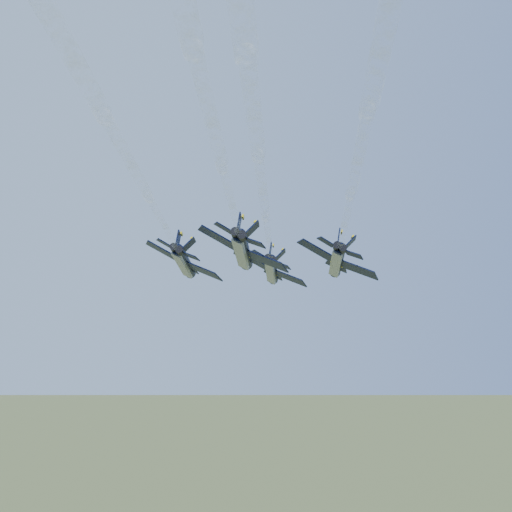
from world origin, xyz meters
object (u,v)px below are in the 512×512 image
object	(u,v)px
jet_left	(185,262)
jet_slot	(243,251)
jet_lead	(272,270)
jet_right	(337,261)

from	to	relation	value
jet_left	jet_slot	xyz separation A→B (m)	(4.49, -16.57, 0.00)
jet_lead	jet_right	bearing A→B (deg)	-53.64
jet_left	jet_slot	world-z (taller)	same
jet_left	jet_slot	distance (m)	17.16
jet_lead	jet_right	distance (m)	17.80
jet_left	jet_right	distance (m)	22.52
jet_lead	jet_left	size ratio (longest dim) A/B	1.00
jet_right	jet_slot	bearing A→B (deg)	-130.98
jet_lead	jet_slot	xyz separation A→B (m)	(-12.06, -25.75, 0.00)
jet_lead	jet_left	bearing A→B (deg)	-129.20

